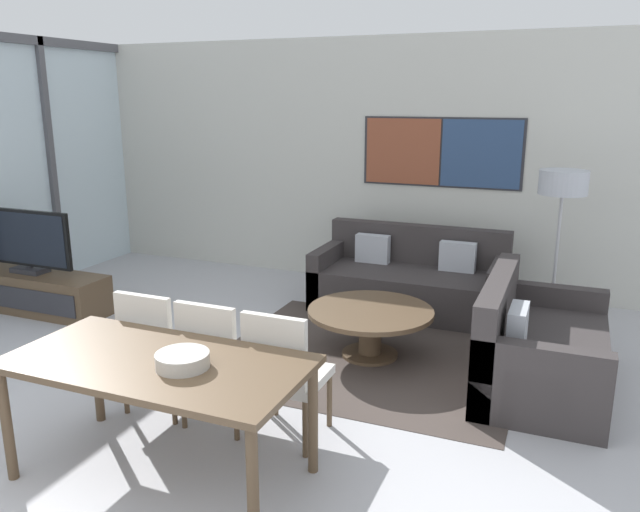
{
  "coord_description": "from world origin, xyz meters",
  "views": [
    {
      "loc": [
        2.23,
        -1.62,
        2.15
      ],
      "look_at": [
        0.45,
        2.7,
        0.95
      ],
      "focal_mm": 35.0,
      "sensor_mm": 36.0,
      "label": 1
    }
  ],
  "objects_px": {
    "television": "(27,242)",
    "sofa_main": "(411,282)",
    "dining_chair_left": "(157,345)",
    "fruit_bowl": "(182,359)",
    "floor_lamp": "(563,191)",
    "tv_console": "(33,291)",
    "dining_table": "(158,372)",
    "coffee_table": "(370,321)",
    "dining_chair_right": "(283,370)",
    "dining_chair_centre": "(217,357)",
    "sofa_side": "(533,351)"
  },
  "relations": [
    {
      "from": "dining_chair_centre",
      "to": "coffee_table",
      "type": "bearing_deg",
      "value": 68.73
    },
    {
      "from": "coffee_table",
      "to": "dining_chair_left",
      "type": "relative_size",
      "value": 1.19
    },
    {
      "from": "dining_chair_left",
      "to": "dining_chair_right",
      "type": "relative_size",
      "value": 1.0
    },
    {
      "from": "television",
      "to": "floor_lamp",
      "type": "xyz_separation_m",
      "value": [
        4.96,
        1.51,
        0.59
      ]
    },
    {
      "from": "television",
      "to": "dining_chair_centre",
      "type": "height_order",
      "value": "television"
    },
    {
      "from": "dining_chair_right",
      "to": "floor_lamp",
      "type": "bearing_deg",
      "value": 62.18
    },
    {
      "from": "dining_chair_right",
      "to": "fruit_bowl",
      "type": "xyz_separation_m",
      "value": [
        -0.3,
        -0.63,
        0.28
      ]
    },
    {
      "from": "floor_lamp",
      "to": "sofa_main",
      "type": "bearing_deg",
      "value": 177.57
    },
    {
      "from": "tv_console",
      "to": "dining_chair_right",
      "type": "bearing_deg",
      "value": -20.31
    },
    {
      "from": "dining_chair_left",
      "to": "sofa_side",
      "type": "bearing_deg",
      "value": 31.01
    },
    {
      "from": "tv_console",
      "to": "dining_table",
      "type": "relative_size",
      "value": 1.0
    },
    {
      "from": "coffee_table",
      "to": "dining_chair_left",
      "type": "xyz_separation_m",
      "value": [
        -1.07,
        -1.47,
        0.18
      ]
    },
    {
      "from": "fruit_bowl",
      "to": "floor_lamp",
      "type": "bearing_deg",
      "value": 62.68
    },
    {
      "from": "tv_console",
      "to": "floor_lamp",
      "type": "xyz_separation_m",
      "value": [
        4.96,
        1.51,
        1.11
      ]
    },
    {
      "from": "tv_console",
      "to": "sofa_side",
      "type": "relative_size",
      "value": 1.09
    },
    {
      "from": "sofa_main",
      "to": "dining_chair_centre",
      "type": "height_order",
      "value": "dining_chair_centre"
    },
    {
      "from": "floor_lamp",
      "to": "coffee_table",
      "type": "bearing_deg",
      "value": -136.82
    },
    {
      "from": "dining_chair_centre",
      "to": "dining_chair_right",
      "type": "bearing_deg",
      "value": -1.45
    },
    {
      "from": "dining_table",
      "to": "fruit_bowl",
      "type": "height_order",
      "value": "fruit_bowl"
    },
    {
      "from": "coffee_table",
      "to": "sofa_side",
      "type": "bearing_deg",
      "value": -1.86
    },
    {
      "from": "television",
      "to": "floor_lamp",
      "type": "relative_size",
      "value": 0.74
    },
    {
      "from": "television",
      "to": "dining_chair_left",
      "type": "bearing_deg",
      "value": -26.72
    },
    {
      "from": "dining_chair_left",
      "to": "fruit_bowl",
      "type": "xyz_separation_m",
      "value": [
        0.68,
        -0.66,
        0.28
      ]
    },
    {
      "from": "dining_chair_centre",
      "to": "dining_chair_right",
      "type": "xyz_separation_m",
      "value": [
        0.49,
        -0.01,
        0.0
      ]
    },
    {
      "from": "tv_console",
      "to": "dining_chair_centre",
      "type": "distance_m",
      "value": 3.27
    },
    {
      "from": "television",
      "to": "floor_lamp",
      "type": "height_order",
      "value": "floor_lamp"
    },
    {
      "from": "dining_chair_right",
      "to": "tv_console",
      "type": "bearing_deg",
      "value": 159.69
    },
    {
      "from": "dining_table",
      "to": "dining_chair_centre",
      "type": "distance_m",
      "value": 0.64
    },
    {
      "from": "tv_console",
      "to": "coffee_table",
      "type": "relative_size",
      "value": 1.6
    },
    {
      "from": "dining_chair_centre",
      "to": "sofa_main",
      "type": "bearing_deg",
      "value": 78.52
    },
    {
      "from": "sofa_side",
      "to": "dining_chair_centre",
      "type": "bearing_deg",
      "value": 127.38
    },
    {
      "from": "television",
      "to": "tv_console",
      "type": "bearing_deg",
      "value": -90.0
    },
    {
      "from": "tv_console",
      "to": "dining_table",
      "type": "distance_m",
      "value": 3.58
    },
    {
      "from": "fruit_bowl",
      "to": "sofa_main",
      "type": "bearing_deg",
      "value": 83.69
    },
    {
      "from": "coffee_table",
      "to": "dining_table",
      "type": "height_order",
      "value": "dining_table"
    },
    {
      "from": "tv_console",
      "to": "dining_chair_left",
      "type": "distance_m",
      "value": 2.83
    },
    {
      "from": "sofa_side",
      "to": "dining_chair_left",
      "type": "bearing_deg",
      "value": 121.01
    },
    {
      "from": "television",
      "to": "sofa_main",
      "type": "height_order",
      "value": "television"
    },
    {
      "from": "sofa_side",
      "to": "dining_chair_right",
      "type": "height_order",
      "value": "dining_chair_right"
    },
    {
      "from": "sofa_main",
      "to": "tv_console",
      "type": "bearing_deg",
      "value": -156.36
    },
    {
      "from": "sofa_main",
      "to": "dining_chair_left",
      "type": "xyz_separation_m",
      "value": [
        -1.07,
        -2.83,
        0.22
      ]
    },
    {
      "from": "dining_chair_left",
      "to": "dining_chair_centre",
      "type": "height_order",
      "value": "same"
    },
    {
      "from": "dining_table",
      "to": "floor_lamp",
      "type": "relative_size",
      "value": 1.13
    },
    {
      "from": "dining_chair_right",
      "to": "coffee_table",
      "type": "bearing_deg",
      "value": 86.56
    },
    {
      "from": "coffee_table",
      "to": "dining_chair_right",
      "type": "distance_m",
      "value": 1.51
    },
    {
      "from": "dining_chair_left",
      "to": "dining_chair_right",
      "type": "bearing_deg",
      "value": -1.57
    },
    {
      "from": "dining_chair_left",
      "to": "dining_chair_right",
      "type": "distance_m",
      "value": 0.98
    },
    {
      "from": "coffee_table",
      "to": "dining_chair_centre",
      "type": "bearing_deg",
      "value": -111.27
    },
    {
      "from": "floor_lamp",
      "to": "sofa_side",
      "type": "bearing_deg",
      "value": -93.26
    },
    {
      "from": "sofa_side",
      "to": "fruit_bowl",
      "type": "bearing_deg",
      "value": 140.92
    }
  ]
}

